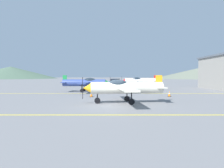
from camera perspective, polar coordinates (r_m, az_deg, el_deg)
ground_plane at (r=15.19m, az=-0.25°, el=-6.30°), size 400.00×400.00×0.00m
apron_line_near at (r=11.14m, az=-0.33°, el=-9.59°), size 80.00×0.16×0.01m
apron_line_far at (r=24.09m, az=-0.17°, el=-2.95°), size 80.00×0.16×0.01m
airplane_near at (r=15.65m, az=3.70°, el=-1.07°), size 6.97×8.01×2.39m
airplane_mid at (r=26.69m, az=-8.12°, el=0.46°), size 6.91×7.97×2.39m
airplane_far at (r=36.10m, az=8.50°, el=1.03°), size 6.93×7.98×2.39m
car_sedan at (r=42.41m, az=0.91°, el=0.62°), size 2.94×4.63×1.62m
traffic_cone_front at (r=21.59m, az=17.35°, el=-2.98°), size 0.36×0.36×0.59m
traffic_cone_side at (r=20.47m, az=-6.47°, el=-3.18°), size 0.36×0.36×0.59m
hill_left at (r=161.51m, az=-28.95°, el=3.14°), size 69.45×69.45×9.21m
hill_centerleft at (r=150.07m, az=25.01°, el=2.99°), size 64.76×64.76×7.65m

